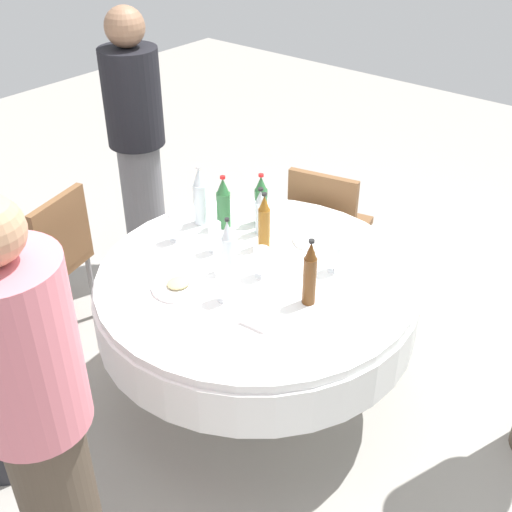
% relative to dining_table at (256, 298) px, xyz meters
% --- Properties ---
extents(ground_plane, '(10.00, 10.00, 0.00)m').
position_rel_dining_table_xyz_m(ground_plane, '(0.00, 0.00, -0.59)').
color(ground_plane, gray).
extents(dining_table, '(1.48, 1.48, 0.74)m').
position_rel_dining_table_xyz_m(dining_table, '(0.00, 0.00, 0.00)').
color(dining_table, white).
rests_on(dining_table, ground_plane).
extents(bottle_green_near, '(0.07, 0.07, 0.27)m').
position_rel_dining_table_xyz_m(bottle_green_near, '(-0.36, -0.27, 0.27)').
color(bottle_green_near, '#2D6B38').
rests_on(bottle_green_near, dining_table).
extents(bottle_amber_far, '(0.06, 0.06, 0.29)m').
position_rel_dining_table_xyz_m(bottle_amber_far, '(-0.20, -0.11, 0.28)').
color(bottle_amber_far, '#8C5619').
rests_on(bottle_amber_far, dining_table).
extents(bottle_clear_outer, '(0.07, 0.07, 0.32)m').
position_rel_dining_table_xyz_m(bottle_clear_outer, '(-0.17, -0.50, 0.29)').
color(bottle_clear_outer, silver).
rests_on(bottle_clear_outer, dining_table).
extents(bottle_clear_west, '(0.06, 0.06, 0.25)m').
position_rel_dining_table_xyz_m(bottle_clear_west, '(-0.29, -0.21, 0.26)').
color(bottle_clear_west, silver).
rests_on(bottle_clear_west, dining_table).
extents(bottle_brown_mid, '(0.06, 0.06, 0.31)m').
position_rel_dining_table_xyz_m(bottle_brown_mid, '(0.03, 0.31, 0.29)').
color(bottle_brown_mid, '#593314').
rests_on(bottle_brown_mid, dining_table).
extents(bottle_green_north, '(0.07, 0.07, 0.28)m').
position_rel_dining_table_xyz_m(bottle_green_north, '(-0.22, -0.39, 0.28)').
color(bottle_green_north, '#2D6B38').
rests_on(bottle_green_north, dining_table).
extents(bottle_clear_east, '(0.06, 0.06, 0.27)m').
position_rel_dining_table_xyz_m(bottle_clear_east, '(0.07, -0.11, 0.27)').
color(bottle_clear_east, silver).
rests_on(bottle_clear_east, dining_table).
extents(wine_glass_west, '(0.07, 0.07, 0.14)m').
position_rel_dining_table_xyz_m(wine_glass_west, '(0.01, 0.04, 0.25)').
color(wine_glass_west, white).
rests_on(wine_glass_west, dining_table).
extents(wine_glass_mid, '(0.06, 0.06, 0.15)m').
position_rel_dining_table_xyz_m(wine_glass_mid, '(-0.02, -0.26, 0.26)').
color(wine_glass_mid, white).
rests_on(wine_glass_mid, dining_table).
extents(wine_glass_north, '(0.07, 0.07, 0.15)m').
position_rel_dining_table_xyz_m(wine_glass_north, '(0.03, -0.48, 0.25)').
color(wine_glass_north, white).
rests_on(wine_glass_north, dining_table).
extents(wine_glass_east, '(0.07, 0.07, 0.15)m').
position_rel_dining_table_xyz_m(wine_glass_east, '(-0.24, 0.26, 0.25)').
color(wine_glass_east, white).
rests_on(wine_glass_east, dining_table).
extents(wine_glass_left, '(0.07, 0.07, 0.15)m').
position_rel_dining_table_xyz_m(wine_glass_left, '(0.25, 0.03, 0.25)').
color(wine_glass_left, white).
rests_on(wine_glass_left, dining_table).
extents(plate_left, '(0.21, 0.21, 0.02)m').
position_rel_dining_table_xyz_m(plate_left, '(-0.39, 0.05, 0.15)').
color(plate_left, white).
rests_on(plate_left, dining_table).
extents(plate_front, '(0.24, 0.24, 0.04)m').
position_rel_dining_table_xyz_m(plate_front, '(0.31, -0.19, 0.16)').
color(plate_front, white).
rests_on(plate_front, dining_table).
extents(fork_far, '(0.11, 0.16, 0.00)m').
position_rel_dining_table_xyz_m(fork_far, '(0.51, 0.05, 0.15)').
color(fork_far, silver).
rests_on(fork_far, dining_table).
extents(folded_napkin, '(0.13, 0.13, 0.02)m').
position_rel_dining_table_xyz_m(folded_napkin, '(0.26, 0.23, 0.16)').
color(folded_napkin, white).
rests_on(folded_napkin, dining_table).
extents(person_far, '(0.34, 0.34, 1.64)m').
position_rel_dining_table_xyz_m(person_far, '(-0.49, -1.33, 0.27)').
color(person_far, slate).
rests_on(person_far, ground_plane).
extents(person_outer, '(0.34, 0.34, 1.66)m').
position_rel_dining_table_xyz_m(person_outer, '(1.21, 0.12, 0.27)').
color(person_outer, '#4C3F33').
rests_on(person_outer, ground_plane).
extents(chair_north, '(0.48, 0.48, 0.87)m').
position_rel_dining_table_xyz_m(chair_north, '(-0.90, -0.21, -0.08)').
color(chair_north, brown).
rests_on(chair_north, ground_plane).
extents(chair_east, '(0.49, 0.49, 0.87)m').
position_rel_dining_table_xyz_m(chair_east, '(0.31, -1.17, -0.08)').
color(chair_east, brown).
rests_on(chair_east, ground_plane).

